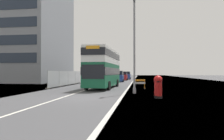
% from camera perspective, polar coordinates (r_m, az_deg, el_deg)
% --- Properties ---
extents(ground, '(140.00, 280.00, 0.10)m').
position_cam_1_polar(ground, '(15.17, -6.28, -8.20)').
color(ground, '#424244').
extents(double_decker_bus, '(3.12, 10.31, 4.78)m').
position_cam_1_polar(double_decker_bus, '(24.70, -2.39, 0.67)').
color(double_decker_bus, '#145638').
rests_on(double_decker_bus, ground).
extents(lamppost_foreground, '(0.29, 0.70, 8.68)m').
position_cam_1_polar(lamppost_foreground, '(18.28, 6.49, 6.11)').
color(lamppost_foreground, gray).
rests_on(lamppost_foreground, ground).
extents(red_pillar_postbox, '(0.64, 0.64, 1.71)m').
position_cam_1_polar(red_pillar_postbox, '(15.16, 13.20, -4.45)').
color(red_pillar_postbox, black).
rests_on(red_pillar_postbox, ground).
extents(roadworks_barrier, '(1.43, 0.54, 1.12)m').
position_cam_1_polar(roadworks_barrier, '(23.53, 7.88, -3.78)').
color(roadworks_barrier, orange).
rests_on(roadworks_barrier, ground).
extents(construction_site_fence, '(0.44, 20.60, 2.19)m').
position_cam_1_polar(construction_site_fence, '(34.06, -10.63, -2.22)').
color(construction_site_fence, '#A8AAAD').
rests_on(construction_site_fence, ground).
extents(car_oncoming_near, '(1.92, 3.88, 2.29)m').
position_cam_1_polar(car_oncoming_near, '(40.99, 2.06, -1.97)').
color(car_oncoming_near, navy).
rests_on(car_oncoming_near, ground).
extents(car_receding_mid, '(2.00, 4.08, 2.20)m').
position_cam_1_polar(car_receding_mid, '(49.04, 3.33, -1.82)').
color(car_receding_mid, maroon).
rests_on(car_receding_mid, ground).
extents(car_receding_far, '(2.07, 4.55, 2.24)m').
position_cam_1_polar(car_receding_far, '(56.69, 4.37, -1.65)').
color(car_receding_far, navy).
rests_on(car_receding_far, ground).
extents(bare_tree_far_verge_near, '(2.62, 3.33, 4.13)m').
position_cam_1_polar(bare_tree_far_verge_near, '(60.75, -6.29, -0.50)').
color(bare_tree_far_verge_near, '#4C3D2D').
rests_on(bare_tree_far_verge_near, ground).
extents(backdrop_office_block, '(25.39, 16.73, 24.68)m').
position_cam_1_polar(backdrop_office_block, '(50.17, -28.45, 11.31)').
color(backdrop_office_block, gray).
rests_on(backdrop_office_block, ground).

